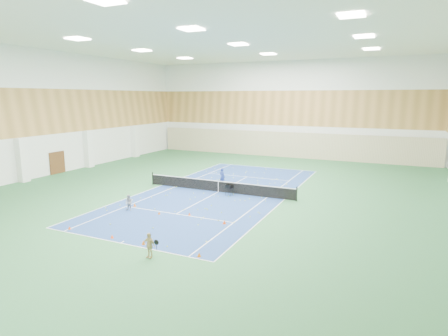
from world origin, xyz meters
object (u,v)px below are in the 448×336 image
object	(u,v)px
child_court	(129,203)
ball_cart	(229,190)
coach	(222,177)
child_apron	(149,245)
tennis_net	(218,185)

from	to	relation	value
child_court	ball_cart	size ratio (longest dim) A/B	1.22
coach	child_court	size ratio (longest dim) A/B	1.42
coach	child_court	distance (m)	9.59
ball_cart	child_court	bearing A→B (deg)	-119.65
child_court	child_apron	xyz separation A→B (m)	(5.79, -5.67, 0.08)
child_court	child_apron	world-z (taller)	child_apron
child_apron	tennis_net	bearing A→B (deg)	107.34
child_apron	ball_cart	xyz separation A→B (m)	(-1.24, 12.11, -0.18)
child_court	child_apron	size ratio (longest dim) A/B	0.87
tennis_net	ball_cart	world-z (taller)	tennis_net
coach	ball_cart	world-z (taller)	coach
coach	ball_cart	distance (m)	3.38
tennis_net	child_court	distance (m)	7.78
child_court	child_apron	distance (m)	8.10
child_apron	ball_cart	size ratio (longest dim) A/B	1.40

